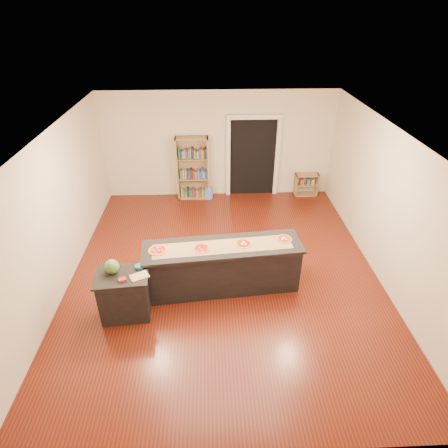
{
  "coord_description": "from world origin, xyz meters",
  "views": [
    {
      "loc": [
        -0.26,
        -5.9,
        4.71
      ],
      "look_at": [
        0.0,
        0.2,
        1.0
      ],
      "focal_mm": 30.0,
      "sensor_mm": 36.0,
      "label": 1
    }
  ],
  "objects_px": {
    "kitchen_island": "(223,267)",
    "waste_bin": "(209,193)",
    "low_shelf": "(306,185)",
    "bookshelf": "(193,169)",
    "watermelon": "(112,267)",
    "side_counter": "(125,295)"
  },
  "relations": [
    {
      "from": "low_shelf",
      "to": "waste_bin",
      "type": "relative_size",
      "value": 1.96
    },
    {
      "from": "low_shelf",
      "to": "waste_bin",
      "type": "bearing_deg",
      "value": -178.23
    },
    {
      "from": "side_counter",
      "to": "bookshelf",
      "type": "distance_m",
      "value": 4.52
    },
    {
      "from": "side_counter",
      "to": "bookshelf",
      "type": "height_order",
      "value": "bookshelf"
    },
    {
      "from": "low_shelf",
      "to": "side_counter",
      "type": "bearing_deg",
      "value": -133.09
    },
    {
      "from": "side_counter",
      "to": "waste_bin",
      "type": "xyz_separation_m",
      "value": [
        1.44,
        4.31,
        -0.27
      ]
    },
    {
      "from": "bookshelf",
      "to": "waste_bin",
      "type": "bearing_deg",
      "value": -9.36
    },
    {
      "from": "kitchen_island",
      "to": "bookshelf",
      "type": "bearing_deg",
      "value": 94.08
    },
    {
      "from": "bookshelf",
      "to": "watermelon",
      "type": "xyz_separation_m",
      "value": [
        -1.18,
        -4.31,
        0.13
      ]
    },
    {
      "from": "low_shelf",
      "to": "watermelon",
      "type": "height_order",
      "value": "watermelon"
    },
    {
      "from": "kitchen_island",
      "to": "waste_bin",
      "type": "relative_size",
      "value": 8.87
    },
    {
      "from": "side_counter",
      "to": "waste_bin",
      "type": "height_order",
      "value": "side_counter"
    },
    {
      "from": "low_shelf",
      "to": "watermelon",
      "type": "relative_size",
      "value": 2.62
    },
    {
      "from": "low_shelf",
      "to": "bookshelf",
      "type": "bearing_deg",
      "value": -179.7
    },
    {
      "from": "watermelon",
      "to": "kitchen_island",
      "type": "bearing_deg",
      "value": 17.4
    },
    {
      "from": "bookshelf",
      "to": "low_shelf",
      "type": "distance_m",
      "value": 3.12
    },
    {
      "from": "kitchen_island",
      "to": "watermelon",
      "type": "xyz_separation_m",
      "value": [
        -1.82,
        -0.57,
        0.5
      ]
    },
    {
      "from": "side_counter",
      "to": "kitchen_island",
      "type": "bearing_deg",
      "value": 15.75
    },
    {
      "from": "kitchen_island",
      "to": "waste_bin",
      "type": "distance_m",
      "value": 3.7
    },
    {
      "from": "kitchen_island",
      "to": "side_counter",
      "type": "height_order",
      "value": "kitchen_island"
    },
    {
      "from": "low_shelf",
      "to": "waste_bin",
      "type": "height_order",
      "value": "low_shelf"
    },
    {
      "from": "kitchen_island",
      "to": "bookshelf",
      "type": "xyz_separation_m",
      "value": [
        -0.64,
        3.74,
        0.37
      ]
    }
  ]
}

